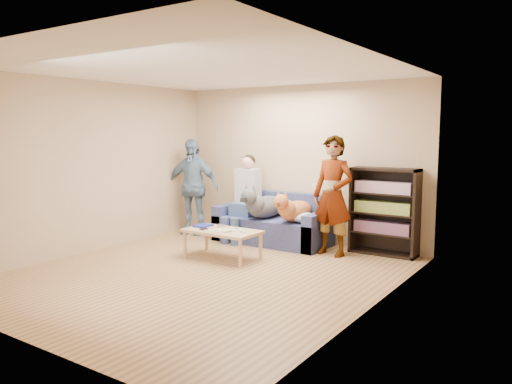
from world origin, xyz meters
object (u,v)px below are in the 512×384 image
Objects in this scene: person_seated at (245,195)px; sofa at (274,226)px; camera_silver at (221,226)px; bookshelf at (384,209)px; person_standing_left at (192,187)px; dog_gray at (263,205)px; coffee_table at (222,233)px; person_standing_right at (333,196)px; notebook_blue at (203,226)px; dog_tan at (293,210)px.

sofa is at bearing 14.25° from person_seated.
bookshelf is (1.97, 1.44, 0.23)m from camera_silver.
bookshelf is (1.80, 0.23, 0.40)m from sofa.
person_standing_left is 1.71m from sofa.
dog_gray reaches higher than coffee_table.
bookshelf is (2.30, 0.36, -0.09)m from person_seated.
notebook_blue is at bearing -140.19° from person_standing_right.
dog_tan is at bearing 56.82° from camera_silver.
notebook_blue is 2.72m from bookshelf.
bookshelf is at bearing 12.82° from dog_gray.
bookshelf is (1.32, 0.43, 0.06)m from dog_tan.
person_standing_left is at bearing 144.97° from camera_silver.
person_standing_left is 15.52× the size of camera_silver.
sofa is at bearing -8.80° from person_standing_left.
coffee_table is (-0.05, -1.32, 0.09)m from sofa.
person_standing_left is 1.55× the size of coffee_table.
notebook_blue is (1.15, -1.07, -0.42)m from person_standing_left.
sofa is at bearing -172.60° from bookshelf.
person_standing_left reaches higher than coffee_table.
dog_tan reaches higher than camera_silver.
person_seated reaches higher than sofa.
camera_silver is (0.28, 0.07, 0.01)m from notebook_blue.
person_standing_right is 1.55× the size of dog_tan.
dog_gray is at bearing -167.18° from bookshelf.
person_standing_left is 1.16× the size of person_seated.
notebook_blue is at bearing -58.95° from person_standing_left.
dog_gray is (-0.09, -0.20, 0.36)m from sofa.
person_standing_right is 0.75m from dog_tan.
person_seated is at bearing -12.10° from person_standing_left.
sofa is (0.17, 1.20, -0.16)m from camera_silver.
person_standing_left is at bearing 144.09° from coffee_table.
camera_silver is 0.07× the size of person_seated.
person_standing_left reaches higher than camera_silver.
notebook_blue is at bearing -165.96° from camera_silver.
coffee_table is at bearing -115.52° from dog_tan.
camera_silver is at bearing -94.78° from dog_gray.
camera_silver is 2.45m from bookshelf.
sofa is 1.66× the size of dog_tan.
person_seated is at bearing 175.77° from dog_tan.
person_seated is 2.33m from bookshelf.
dog_gray is 1.14× the size of coffee_table.
dog_tan is at bearing -175.85° from person_standing_right.
notebook_blue is 0.23× the size of dog_tan.
person_standing_right is 1.42× the size of dog_gray.
coffee_table is (-0.54, -1.12, -0.24)m from dog_tan.
person_seated is at bearing 106.90° from camera_silver.
notebook_blue is at bearing -131.09° from dog_tan.
bookshelf is (0.62, 0.47, -0.21)m from person_standing_right.
dog_gray reaches higher than notebook_blue.
bookshelf is (1.85, 1.56, 0.31)m from coffee_table.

